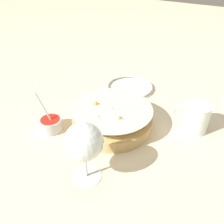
% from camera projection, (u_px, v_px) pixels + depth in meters
% --- Properties ---
extents(ground_plane, '(4.00, 4.00, 0.00)m').
position_uv_depth(ground_plane, '(117.00, 133.00, 0.79)').
color(ground_plane, beige).
extents(food_basket, '(0.26, 0.26, 0.09)m').
position_uv_depth(food_basket, '(112.00, 119.00, 0.80)').
color(food_basket, tan).
rests_on(food_basket, ground_plane).
extents(sauce_cup, '(0.08, 0.07, 0.13)m').
position_uv_depth(sauce_cup, '(51.00, 124.00, 0.79)').
color(sauce_cup, '#B7B7BC').
rests_on(sauce_cup, ground_plane).
extents(wine_glass, '(0.09, 0.09, 0.17)m').
position_uv_depth(wine_glass, '(84.00, 143.00, 0.58)').
color(wine_glass, silver).
rests_on(wine_glass, ground_plane).
extents(beer_mug, '(0.12, 0.08, 0.09)m').
position_uv_depth(beer_mug, '(195.00, 118.00, 0.78)').
color(beer_mug, silver).
rests_on(beer_mug, ground_plane).
extents(side_plate, '(0.19, 0.19, 0.01)m').
position_uv_depth(side_plate, '(130.00, 87.00, 1.02)').
color(side_plate, silver).
rests_on(side_plate, ground_plane).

